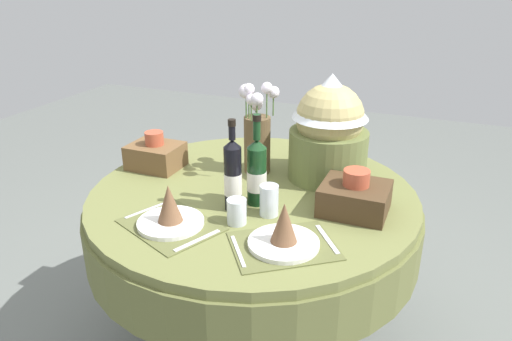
# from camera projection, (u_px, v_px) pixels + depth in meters

# --- Properties ---
(ground) EXTENTS (8.00, 8.00, 0.00)m
(ground) POSITION_uv_depth(u_px,v_px,m) (253.00, 336.00, 2.31)
(ground) COLOR slate
(dining_table) EXTENTS (1.38, 1.38, 0.76)m
(dining_table) POSITION_uv_depth(u_px,v_px,m) (253.00, 224.00, 2.07)
(dining_table) COLOR olive
(dining_table) RESTS_ON ground
(place_setting_left) EXTENTS (0.42, 0.37, 0.16)m
(place_setting_left) POSITION_uv_depth(u_px,v_px,m) (170.00, 214.00, 1.73)
(place_setting_left) COLOR brown
(place_setting_left) RESTS_ON dining_table
(place_setting_right) EXTENTS (0.43, 0.41, 0.16)m
(place_setting_right) POSITION_uv_depth(u_px,v_px,m) (284.00, 234.00, 1.60)
(place_setting_right) COLOR brown
(place_setting_right) RESTS_ON dining_table
(flower_vase) EXTENTS (0.15, 0.23, 0.41)m
(flower_vase) POSITION_uv_depth(u_px,v_px,m) (257.00, 133.00, 2.13)
(flower_vase) COLOR brown
(flower_vase) RESTS_ON dining_table
(wine_bottle_left) EXTENTS (0.07, 0.07, 0.36)m
(wine_bottle_left) POSITION_uv_depth(u_px,v_px,m) (233.00, 175.00, 1.81)
(wine_bottle_left) COLOR black
(wine_bottle_left) RESTS_ON dining_table
(wine_bottle_right) EXTENTS (0.08, 0.08, 0.36)m
(wine_bottle_right) POSITION_uv_depth(u_px,v_px,m) (257.00, 172.00, 1.86)
(wine_bottle_right) COLOR #143819
(wine_bottle_right) RESTS_ON dining_table
(tumbler_near_left) EXTENTS (0.07, 0.07, 0.09)m
(tumbler_near_left) POSITION_uv_depth(u_px,v_px,m) (237.00, 211.00, 1.75)
(tumbler_near_left) COLOR silver
(tumbler_near_left) RESTS_ON dining_table
(tumbler_mid) EXTENTS (0.07, 0.07, 0.12)m
(tumbler_mid) POSITION_uv_depth(u_px,v_px,m) (269.00, 200.00, 1.80)
(tumbler_mid) COLOR silver
(tumbler_mid) RESTS_ON dining_table
(gift_tub_back_right) EXTENTS (0.34, 0.34, 0.46)m
(gift_tub_back_right) POSITION_uv_depth(u_px,v_px,m) (329.00, 125.00, 2.05)
(gift_tub_back_right) COLOR olive
(gift_tub_back_right) RESTS_ON dining_table
(woven_basket_side_left) EXTENTS (0.23, 0.19, 0.17)m
(woven_basket_side_left) POSITION_uv_depth(u_px,v_px,m) (156.00, 155.00, 2.22)
(woven_basket_side_left) COLOR brown
(woven_basket_side_left) RESTS_ON dining_table
(woven_basket_side_right) EXTENTS (0.25, 0.22, 0.17)m
(woven_basket_side_right) POSITION_uv_depth(u_px,v_px,m) (355.00, 196.00, 1.82)
(woven_basket_side_right) COLOR #47331E
(woven_basket_side_right) RESTS_ON dining_table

